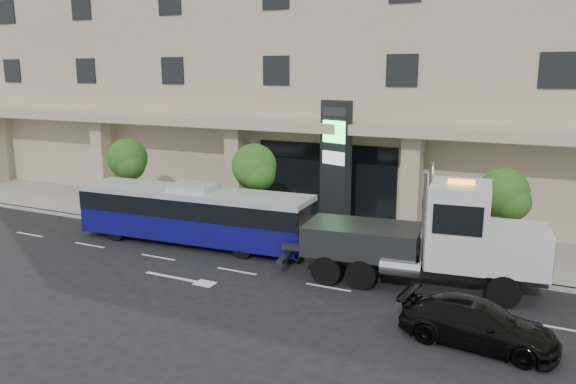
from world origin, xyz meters
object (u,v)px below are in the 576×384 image
object	(u,v)px
city_bus	(194,214)
signage_pylon	(336,165)
tow_truck	(433,239)
black_sedan	(478,323)

from	to	relation	value
city_bus	signage_pylon	distance (m)	7.36
city_bus	tow_truck	distance (m)	11.16
black_sedan	signage_pylon	bearing A→B (deg)	46.58
tow_truck	black_sedan	distance (m)	4.73
tow_truck	signage_pylon	bearing A→B (deg)	131.06
tow_truck	black_sedan	bearing A→B (deg)	-67.53
city_bus	tow_truck	world-z (taller)	tow_truck
city_bus	black_sedan	distance (m)	14.15
signage_pylon	black_sedan	bearing A→B (deg)	-29.50
city_bus	tow_truck	size ratio (longest dim) A/B	1.14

